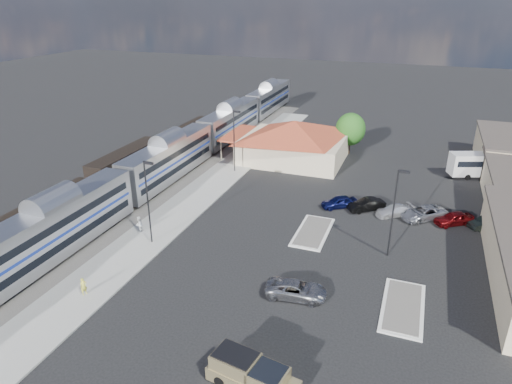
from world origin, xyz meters
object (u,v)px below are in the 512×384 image
(station_depot, at_px, (294,140))
(suv, at_px, (296,290))
(pickup_truck, at_px, (253,376))
(coach_bus, at_px, (489,164))

(station_depot, relative_size, suv, 3.52)
(station_depot, bearing_deg, suv, -73.50)
(pickup_truck, relative_size, suv, 1.21)
(station_depot, bearing_deg, coach_bus, 5.15)
(coach_bus, bearing_deg, station_depot, 74.14)
(station_depot, xyz_separation_m, suv, (9.95, -33.59, -2.41))
(suv, bearing_deg, coach_bus, -33.32)
(pickup_truck, relative_size, coach_bus, 0.58)
(pickup_truck, bearing_deg, station_depot, 22.24)
(pickup_truck, distance_m, suv, 10.33)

